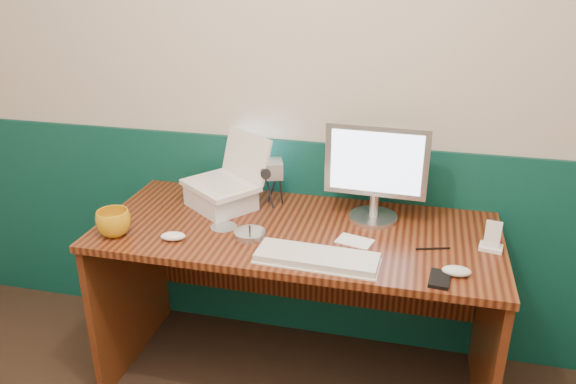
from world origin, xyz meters
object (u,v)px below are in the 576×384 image
(desk, at_px, (296,307))
(laptop, at_px, (219,160))
(monitor, at_px, (376,173))
(camcorder, at_px, (274,185))
(keyboard, at_px, (317,259))
(mug, at_px, (114,223))

(desk, distance_m, laptop, 0.71)
(laptop, distance_m, monitor, 0.66)
(desk, distance_m, monitor, 0.67)
(desk, xyz_separation_m, camcorder, (-0.15, 0.21, 0.46))
(monitor, height_order, keyboard, monitor)
(laptop, relative_size, keyboard, 0.69)
(laptop, xyz_separation_m, camcorder, (0.22, 0.08, -0.13))
(mug, relative_size, camcorder, 0.74)
(desk, xyz_separation_m, monitor, (0.29, 0.16, 0.58))
(keyboard, relative_size, camcorder, 2.43)
(keyboard, distance_m, camcorder, 0.53)
(desk, height_order, keyboard, keyboard)
(laptop, relative_size, mug, 2.27)
(monitor, relative_size, keyboard, 0.93)
(laptop, xyz_separation_m, keyboard, (0.49, -0.37, -0.20))
(laptop, distance_m, mug, 0.50)
(monitor, bearing_deg, camcorder, 175.89)
(laptop, height_order, monitor, monitor)
(monitor, bearing_deg, desk, -148.83)
(laptop, xyz_separation_m, monitor, (0.65, 0.03, -0.01))
(keyboard, bearing_deg, camcorder, 123.97)
(camcorder, bearing_deg, monitor, -25.23)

